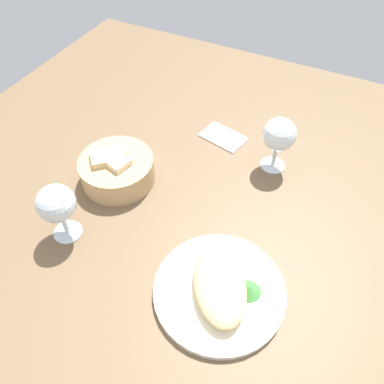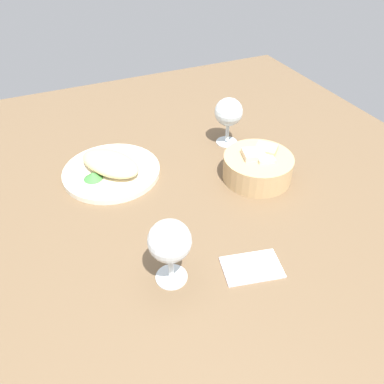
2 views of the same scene
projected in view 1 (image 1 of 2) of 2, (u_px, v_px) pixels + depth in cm
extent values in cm
cube|color=brown|center=(193.00, 219.00, 81.78)|extent=(140.00, 140.00, 2.00)
cylinder|color=white|center=(219.00, 291.00, 68.96)|extent=(23.87, 23.87, 1.40)
ellipsoid|color=#EDC984|center=(220.00, 284.00, 67.00)|extent=(18.94, 16.47, 3.81)
cone|color=#41863C|center=(249.00, 289.00, 67.49)|extent=(4.61, 4.61, 1.78)
cylinder|color=tan|center=(117.00, 170.00, 86.02)|extent=(16.68, 16.68, 5.97)
cube|color=beige|center=(118.00, 158.00, 85.74)|extent=(4.29, 4.55, 3.78)
cube|color=tan|center=(103.00, 164.00, 84.61)|extent=(6.80, 6.77, 5.05)
cube|color=beige|center=(119.00, 167.00, 83.84)|extent=(5.62, 5.97, 4.98)
cylinder|color=silver|center=(273.00, 165.00, 90.99)|extent=(5.87, 5.87, 0.60)
cylinder|color=silver|center=(275.00, 156.00, 88.79)|extent=(1.00, 1.00, 5.25)
sphere|color=silver|center=(279.00, 134.00, 83.95)|extent=(7.62, 7.62, 7.62)
cylinder|color=silver|center=(68.00, 232.00, 78.08)|extent=(5.83, 5.83, 0.60)
cylinder|color=silver|center=(64.00, 223.00, 75.96)|extent=(1.00, 1.00, 5.04)
sphere|color=silver|center=(56.00, 203.00, 71.24)|extent=(7.51, 7.51, 7.51)
cube|color=white|center=(223.00, 136.00, 97.62)|extent=(9.22, 12.25, 0.80)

